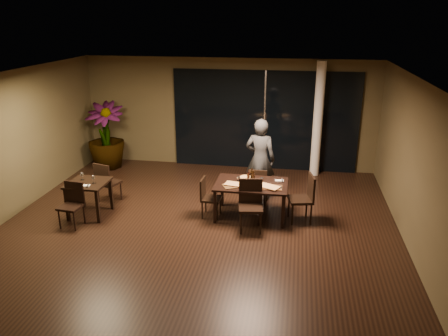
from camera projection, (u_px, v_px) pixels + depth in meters
ground at (197, 229)px, 8.75m from camera, size 8.00×8.00×0.00m
wall_back at (229, 113)px, 12.02m from camera, size 8.00×0.10×3.00m
wall_front at (105, 280)px, 4.49m from camera, size 8.00×0.10×3.00m
wall_left at (2, 148)px, 8.89m from camera, size 0.10×8.00×3.00m
wall_right at (421, 171)px, 7.62m from camera, size 0.10×8.00×3.00m
ceiling at (193, 77)px, 7.75m from camera, size 8.00×8.00×0.04m
window_panel at (264, 121)px, 11.83m from camera, size 5.00×0.06×2.70m
column at (318, 120)px, 11.27m from camera, size 0.24×0.24×3.00m
main_table at (251, 187)px, 9.11m from camera, size 1.50×1.00×0.75m
side_table at (88, 188)px, 9.20m from camera, size 0.80×0.80×0.75m
chair_main_far at (258, 185)px, 9.75m from camera, size 0.42×0.42×0.86m
chair_main_near at (251, 202)px, 8.65m from camera, size 0.53×0.53×1.01m
chair_main_left at (208, 195)px, 9.19m from camera, size 0.40×0.40×0.85m
chair_main_right at (305, 196)px, 8.95m from camera, size 0.56×0.56×1.01m
chair_side_far at (106, 181)px, 9.84m from camera, size 0.55×0.55×0.96m
chair_side_near at (72, 202)px, 8.81m from camera, size 0.46×0.46×0.90m
diner at (260, 159)px, 9.99m from camera, size 0.70×0.52×1.89m
potted_plant at (106, 136)px, 12.02m from camera, size 1.16×1.16×1.83m
pizza_board_left at (237, 185)px, 8.97m from camera, size 0.64×0.51×0.01m
pizza_board_right at (267, 187)px, 8.88m from camera, size 0.62×0.31×0.01m
oblong_pizza_left at (237, 185)px, 8.96m from camera, size 0.52×0.31×0.02m
oblong_pizza_right at (267, 186)px, 8.87m from camera, size 0.55×0.43×0.02m
round_pizza at (246, 177)px, 9.40m from camera, size 0.27×0.27×0.01m
bottle_a at (248, 176)px, 9.12m from camera, size 0.06×0.06×0.27m
bottle_b at (253, 177)px, 9.07m from camera, size 0.06×0.06×0.27m
bottle_c at (252, 175)px, 9.16m from camera, size 0.06×0.06×0.29m
tumbler_left at (239, 179)px, 9.22m from camera, size 0.07×0.07×0.08m
tumbler_right at (262, 180)px, 9.14m from camera, size 0.08×0.08×0.10m
napkin_near at (277, 187)px, 8.87m from camera, size 0.20×0.14×0.01m
napkin_far at (279, 181)px, 9.22m from camera, size 0.19×0.12×0.01m
wine_glass_a at (82, 176)px, 9.25m from camera, size 0.07×0.07×0.17m
wine_glass_b at (93, 179)px, 9.08m from camera, size 0.07×0.07×0.17m
side_napkin at (85, 186)px, 8.95m from camera, size 0.20×0.14×0.01m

